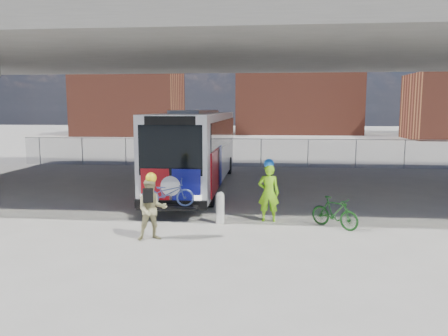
# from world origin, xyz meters

# --- Properties ---
(ground) EXTENTS (160.00, 160.00, 0.00)m
(ground) POSITION_xyz_m (0.00, 0.00, 0.00)
(ground) COLOR #9E9991
(ground) RESTS_ON ground
(bus) EXTENTS (2.67, 13.00, 3.69)m
(bus) POSITION_xyz_m (-2.00, 4.52, 2.11)
(bus) COLOR silver
(bus) RESTS_ON ground
(overpass) EXTENTS (40.00, 16.00, 7.95)m
(overpass) POSITION_xyz_m (0.00, 4.00, 6.54)
(overpass) COLOR #605E59
(overpass) RESTS_ON ground
(chainlink_fence) EXTENTS (30.00, 0.06, 30.00)m
(chainlink_fence) POSITION_xyz_m (0.00, 12.00, 1.42)
(chainlink_fence) COLOR gray
(chainlink_fence) RESTS_ON ground
(brick_buildings) EXTENTS (54.00, 22.00, 12.00)m
(brick_buildings) POSITION_xyz_m (1.23, 48.23, 5.42)
(brick_buildings) COLOR brown
(brick_buildings) RESTS_ON ground
(smokestack) EXTENTS (2.20, 2.20, 25.00)m
(smokestack) POSITION_xyz_m (14.00, 55.00, 12.50)
(smokestack) COLOR brown
(smokestack) RESTS_ON ground
(bollard) EXTENTS (0.28, 0.28, 1.07)m
(bollard) POSITION_xyz_m (-0.20, -2.27, 0.57)
(bollard) COLOR silver
(bollard) RESTS_ON ground
(cyclist_hivis) EXTENTS (0.71, 0.46, 2.12)m
(cyclist_hivis) POSITION_xyz_m (1.39, -1.80, 1.02)
(cyclist_hivis) COLOR #97FF1A
(cyclist_hivis) RESTS_ON ground
(cyclist_tan) EXTENTS (1.05, 0.94, 1.97)m
(cyclist_tan) POSITION_xyz_m (-1.96, -4.24, 0.93)
(cyclist_tan) COLOR tan
(cyclist_tan) RESTS_ON ground
(bike_parked) EXTENTS (1.58, 1.41, 1.00)m
(bike_parked) POSITION_xyz_m (3.47, -2.45, 0.50)
(bike_parked) COLOR #164616
(bike_parked) RESTS_ON ground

